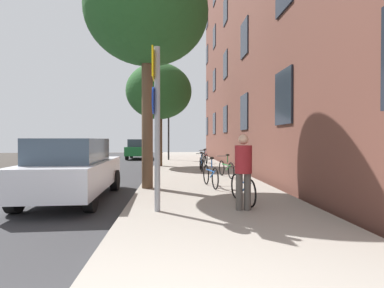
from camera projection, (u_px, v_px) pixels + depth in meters
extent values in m
plane|color=#332D28|center=(128.00, 168.00, 16.82)|extent=(41.80, 41.80, 0.00)
cube|color=#2D2D30|center=(90.00, 169.00, 16.68)|extent=(7.00, 38.00, 0.01)
cube|color=gray|center=(191.00, 167.00, 17.05)|extent=(4.20, 38.00, 0.12)
cube|color=#1E232D|center=(283.00, 97.00, 9.19)|extent=(0.06, 1.34, 1.67)
cube|color=#1E232D|center=(244.00, 112.00, 14.17)|extent=(0.06, 1.34, 1.67)
cube|color=#1E232D|center=(225.00, 119.00, 19.16)|extent=(0.06, 1.34, 1.67)
cube|color=#1E232D|center=(214.00, 124.00, 24.15)|extent=(0.06, 1.34, 1.67)
cube|color=#1E232D|center=(207.00, 126.00, 29.14)|extent=(0.06, 1.34, 1.67)
cube|color=#1E232D|center=(244.00, 39.00, 14.12)|extent=(0.06, 1.34, 1.67)
cube|color=#1E232D|center=(225.00, 65.00, 19.11)|extent=(0.06, 1.34, 1.67)
cube|color=#1E232D|center=(214.00, 80.00, 24.10)|extent=(0.06, 1.34, 1.67)
cube|color=#1E232D|center=(207.00, 91.00, 29.09)|extent=(0.06, 1.34, 1.67)
cube|color=#1E232D|center=(225.00, 10.00, 19.06)|extent=(0.06, 1.34, 1.67)
cube|color=#1E232D|center=(214.00, 37.00, 24.05)|extent=(0.06, 1.34, 1.67)
cube|color=#1E232D|center=(207.00, 55.00, 29.04)|extent=(0.06, 1.34, 1.67)
cube|color=#1E232D|center=(207.00, 19.00, 28.99)|extent=(0.06, 1.34, 1.67)
cylinder|color=gray|center=(157.00, 129.00, 6.23)|extent=(0.12, 0.12, 3.39)
cube|color=yellow|center=(153.00, 64.00, 6.20)|extent=(0.03, 0.60, 0.60)
cylinder|color=#14339E|center=(153.00, 101.00, 6.21)|extent=(0.03, 0.56, 0.56)
cylinder|color=black|center=(169.00, 133.00, 22.17)|extent=(0.12, 0.12, 3.98)
cube|color=black|center=(166.00, 112.00, 22.14)|extent=(0.20, 0.24, 0.80)
sphere|color=red|center=(165.00, 108.00, 22.13)|extent=(0.16, 0.16, 0.16)
sphere|color=#523707|center=(165.00, 112.00, 22.13)|extent=(0.16, 0.16, 0.16)
sphere|color=#083E11|center=(165.00, 115.00, 22.13)|extent=(0.16, 0.16, 0.16)
cylinder|color=brown|center=(147.00, 119.00, 9.21)|extent=(0.34, 0.34, 4.24)
ellipsoid|color=#235123|center=(147.00, 12.00, 9.16)|extent=(3.73, 3.73, 3.17)
cylinder|color=#4C3823|center=(159.00, 138.00, 17.01)|extent=(0.36, 0.36, 3.10)
ellipsoid|color=#235123|center=(159.00, 91.00, 16.97)|extent=(3.68, 3.68, 3.13)
torus|color=black|center=(235.00, 186.00, 7.61)|extent=(0.11, 0.62, 0.62)
torus|color=black|center=(251.00, 193.00, 6.61)|extent=(0.11, 0.62, 0.62)
cylinder|color=#194C99|center=(242.00, 182.00, 7.11)|extent=(0.14, 0.87, 0.04)
cylinder|color=#194C99|center=(246.00, 187.00, 6.86)|extent=(0.10, 0.53, 0.28)
cylinder|color=#194C99|center=(245.00, 173.00, 6.95)|extent=(0.04, 0.04, 0.28)
cube|color=black|center=(245.00, 166.00, 6.95)|extent=(0.10, 0.24, 0.06)
cylinder|color=#4C4C4C|center=(235.00, 167.00, 7.61)|extent=(0.42, 0.08, 0.03)
torus|color=black|center=(206.00, 174.00, 9.98)|extent=(0.14, 0.66, 0.66)
torus|color=black|center=(215.00, 178.00, 8.97)|extent=(0.14, 0.66, 0.66)
cylinder|color=#194C99|center=(210.00, 171.00, 9.47)|extent=(0.17, 0.88, 0.04)
cylinder|color=#194C99|center=(213.00, 174.00, 9.22)|extent=(0.12, 0.53, 0.29)
cylinder|color=#194C99|center=(212.00, 163.00, 9.31)|extent=(0.04, 0.04, 0.28)
cube|color=black|center=(212.00, 158.00, 9.31)|extent=(0.10, 0.24, 0.06)
cylinder|color=#4C4C4C|center=(206.00, 159.00, 9.97)|extent=(0.42, 0.09, 0.03)
torus|color=black|center=(222.00, 168.00, 12.46)|extent=(0.14, 0.63, 0.63)
torus|color=black|center=(231.00, 171.00, 11.40)|extent=(0.14, 0.63, 0.63)
cylinder|color=#267233|center=(226.00, 165.00, 11.93)|extent=(0.19, 0.92, 0.04)
cylinder|color=#267233|center=(229.00, 167.00, 11.66)|extent=(0.13, 0.56, 0.30)
cylinder|color=#267233|center=(228.00, 159.00, 11.77)|extent=(0.04, 0.04, 0.28)
cube|color=black|center=(228.00, 155.00, 11.76)|extent=(0.10, 0.24, 0.06)
cylinder|color=#4C4C4C|center=(222.00, 156.00, 12.45)|extent=(0.42, 0.10, 0.03)
torus|color=black|center=(200.00, 164.00, 14.76)|extent=(0.05, 0.62, 0.62)
torus|color=black|center=(202.00, 165.00, 13.78)|extent=(0.05, 0.62, 0.62)
cylinder|color=#194C99|center=(201.00, 161.00, 14.27)|extent=(0.06, 0.84, 0.04)
cylinder|color=#194C99|center=(202.00, 163.00, 14.03)|extent=(0.05, 0.51, 0.27)
cylinder|color=#194C99|center=(201.00, 156.00, 14.12)|extent=(0.04, 0.04, 0.28)
cube|color=black|center=(201.00, 153.00, 14.12)|extent=(0.10, 0.24, 0.06)
cylinder|color=#4C4C4C|center=(200.00, 154.00, 14.76)|extent=(0.42, 0.04, 0.03)
torus|color=black|center=(203.00, 160.00, 17.19)|extent=(0.07, 0.67, 0.67)
torus|color=black|center=(205.00, 161.00, 16.20)|extent=(0.07, 0.67, 0.67)
cylinder|color=black|center=(204.00, 157.00, 16.69)|extent=(0.09, 0.85, 0.04)
cylinder|color=black|center=(205.00, 159.00, 16.44)|extent=(0.07, 0.52, 0.28)
cylinder|color=black|center=(204.00, 153.00, 16.54)|extent=(0.04, 0.04, 0.28)
cube|color=black|center=(204.00, 150.00, 16.54)|extent=(0.10, 0.24, 0.06)
cylinder|color=#4C4C4C|center=(203.00, 151.00, 17.19)|extent=(0.42, 0.05, 0.03)
torus|color=black|center=(204.00, 158.00, 19.62)|extent=(0.09, 0.63, 0.63)
torus|color=black|center=(207.00, 159.00, 18.60)|extent=(0.09, 0.63, 0.63)
cylinder|color=#B21E1E|center=(205.00, 155.00, 19.11)|extent=(0.11, 0.88, 0.04)
cylinder|color=#B21E1E|center=(206.00, 157.00, 18.85)|extent=(0.08, 0.53, 0.29)
cylinder|color=#B21E1E|center=(205.00, 152.00, 18.95)|extent=(0.04, 0.04, 0.28)
cube|color=black|center=(205.00, 149.00, 18.95)|extent=(0.10, 0.24, 0.06)
cylinder|color=#4C4C4C|center=(204.00, 150.00, 19.62)|extent=(0.42, 0.06, 0.03)
cylinder|color=#4C4742|center=(239.00, 192.00, 6.32)|extent=(0.15, 0.15, 0.78)
cylinder|color=#4C4742|center=(247.00, 192.00, 6.34)|extent=(0.15, 0.15, 0.78)
cylinder|color=maroon|center=(243.00, 159.00, 6.32)|extent=(0.50, 0.50, 0.58)
sphere|color=tan|center=(243.00, 139.00, 6.31)|extent=(0.21, 0.21, 0.21)
cube|color=silver|center=(74.00, 174.00, 7.99)|extent=(1.90, 4.52, 0.70)
cube|color=#384756|center=(71.00, 150.00, 7.76)|extent=(1.56, 2.55, 0.60)
cylinder|color=black|center=(63.00, 181.00, 9.37)|extent=(0.22, 0.64, 0.64)
cylinder|color=black|center=(115.00, 180.00, 9.47)|extent=(0.22, 0.64, 0.64)
cylinder|color=black|center=(15.00, 199.00, 6.51)|extent=(0.22, 0.64, 0.64)
cylinder|color=black|center=(90.00, 198.00, 6.62)|extent=(0.22, 0.64, 0.64)
cube|color=#19662D|center=(139.00, 151.00, 25.01)|extent=(1.79, 4.23, 0.70)
cube|color=#2D3847|center=(139.00, 143.00, 24.79)|extent=(1.49, 2.37, 0.60)
cylinder|color=black|center=(132.00, 154.00, 26.31)|extent=(0.22, 0.64, 0.64)
cylinder|color=black|center=(150.00, 154.00, 26.41)|extent=(0.22, 0.64, 0.64)
cylinder|color=black|center=(127.00, 156.00, 23.62)|extent=(0.22, 0.64, 0.64)
cylinder|color=black|center=(147.00, 156.00, 23.73)|extent=(0.22, 0.64, 0.64)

